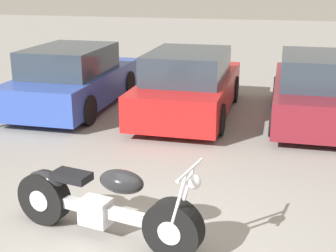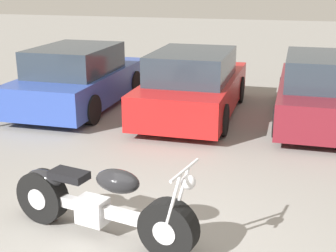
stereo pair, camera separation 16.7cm
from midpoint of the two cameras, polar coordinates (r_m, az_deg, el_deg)
The scene contains 4 objects.
motorcycle at distance 5.32m, azimuth -8.96°, elevation -9.47°, with size 2.32×0.89×1.03m.
parked_car_blue at distance 10.73m, azimuth -11.80°, elevation 5.63°, with size 1.80×4.12×1.39m.
parked_car_red at distance 9.89m, azimuth 2.10°, elevation 4.99°, with size 1.80×4.12×1.39m.
parked_car_maroon at distance 9.90m, azimuth 17.39°, elevation 4.20°, with size 1.80×4.12×1.39m.
Camera 1 is at (1.32, -4.04, 2.80)m, focal length 50.00 mm.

